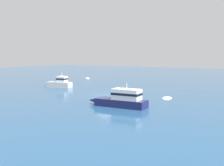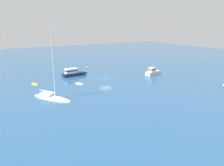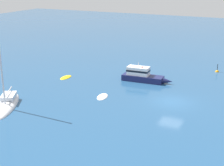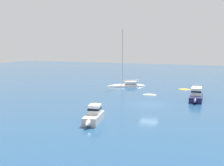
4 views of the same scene
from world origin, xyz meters
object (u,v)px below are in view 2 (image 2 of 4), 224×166
Objects in this scene: launch at (73,73)px; channel_buoy at (88,67)px; yacht at (52,98)px; skiff at (35,84)px; skiff_1 at (79,84)px; motor_cruiser at (153,72)px.

launch reaches higher than channel_buoy.
yacht is at bearing -127.94° from channel_buoy.
skiff_1 is at bearing -122.18° from skiff.
launch is (10.02, 14.51, 0.62)m from yacht.
channel_buoy is (18.18, 11.97, 0.03)m from skiff.
motor_cruiser reaches higher than skiff_1.
skiff_1 reaches higher than skiff.
launch is at bearing -75.10° from skiff.
skiff is 11.40m from yacht.
motor_cruiser is at bearing -63.01° from channel_buoy.
skiff_1 is 7.99m from launch.
launch is at bearing 141.89° from motor_cruiser.
motor_cruiser reaches higher than skiff.
yacht reaches higher than skiff.
motor_cruiser is (19.26, -1.34, 0.68)m from skiff_1.
skiff is 0.20× the size of yacht.
yacht is 29.63m from channel_buoy.
launch is 12.09m from channel_buoy.
skiff_1 is at bearing 165.51° from motor_cruiser.
channel_buoy is at bearing 43.93° from launch.
channel_buoy is at bearing 135.85° from skiff_1.
channel_buoy is (8.19, 8.86, -0.75)m from launch.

